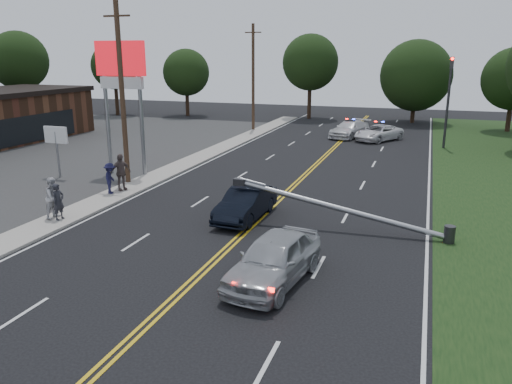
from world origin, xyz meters
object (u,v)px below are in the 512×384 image
at_px(pylon_sign, 121,76).
at_px(bystander_b, 54,198).
at_px(small_sign, 56,139).
at_px(bystander_a, 58,202).
at_px(bystander_d, 121,172).
at_px(emergency_b, 350,129).
at_px(fallen_streetlight, 351,211).
at_px(crashed_sedan, 246,203).
at_px(utility_pole_far, 253,78).
at_px(bystander_c, 110,178).
at_px(traffic_signal, 449,95).
at_px(waiting_sedan, 274,259).
at_px(emergency_a, 379,133).
at_px(utility_pole_mid, 122,95).

height_order(pylon_sign, bystander_b, pylon_sign).
relative_size(small_sign, bystander_b, 1.66).
distance_m(bystander_a, bystander_d, 5.17).
xyz_separation_m(emergency_b, bystander_a, (-8.64, -27.82, 0.20)).
height_order(fallen_streetlight, bystander_d, bystander_d).
xyz_separation_m(pylon_sign, crashed_sedan, (9.92, -5.78, -5.28)).
xyz_separation_m(small_sign, utility_pole_far, (4.80, 22.00, 2.75)).
distance_m(fallen_streetlight, crashed_sedan, 4.78).
distance_m(pylon_sign, bystander_d, 6.47).
xyz_separation_m(pylon_sign, bystander_c, (1.85, -4.46, -5.06)).
relative_size(traffic_signal, waiting_sedan, 1.48).
relative_size(emergency_a, bystander_a, 2.96).
distance_m(emergency_a, bystander_c, 25.23).
xyz_separation_m(pylon_sign, small_sign, (-3.50, -2.00, -3.66)).
distance_m(crashed_sedan, emergency_a, 23.96).
bearing_deg(pylon_sign, bystander_d, -61.57).
xyz_separation_m(traffic_signal, fallen_streetlight, (-4.11, -22.00, -3.29)).
height_order(pylon_sign, emergency_b, pylon_sign).
xyz_separation_m(crashed_sedan, waiting_sedan, (3.13, -5.84, 0.09)).
bearing_deg(emergency_b, small_sign, -106.01).
height_order(pylon_sign, waiting_sedan, pylon_sign).
bearing_deg(pylon_sign, fallen_streetlight, -22.22).
distance_m(pylon_sign, waiting_sedan, 18.22).
height_order(pylon_sign, crashed_sedan, pylon_sign).
relative_size(fallen_streetlight, emergency_b, 1.83).
bearing_deg(waiting_sedan, fallen_streetlight, 81.64).
relative_size(pylon_sign, small_sign, 2.58).
bearing_deg(bystander_b, utility_pole_far, 2.82).
xyz_separation_m(small_sign, emergency_a, (17.01, 19.91, -1.66)).
relative_size(small_sign, utility_pole_mid, 0.31).
bearing_deg(waiting_sedan, pylon_sign, 146.23).
xyz_separation_m(waiting_sedan, emergency_b, (-2.17, 30.55, -0.07)).
bearing_deg(bystander_d, waiting_sedan, -97.41).
bearing_deg(emergency_a, utility_pole_far, -159.10).
distance_m(pylon_sign, emergency_a, 23.06).
xyz_separation_m(emergency_a, emergency_b, (-2.64, 1.01, 0.07)).
height_order(utility_pole_mid, utility_pole_far, same).
bearing_deg(bystander_b, utility_pole_mid, 6.59).
relative_size(pylon_sign, emergency_b, 1.56).
bearing_deg(emergency_a, emergency_b, -170.44).
bearing_deg(emergency_a, bystander_a, -82.21).
xyz_separation_m(emergency_a, bystander_a, (-11.27, -26.81, 0.27)).
bearing_deg(utility_pole_far, waiting_sedan, -69.62).
relative_size(waiting_sedan, bystander_b, 2.54).
relative_size(fallen_streetlight, bystander_c, 5.71).
xyz_separation_m(fallen_streetlight, bystander_c, (-12.84, 1.54, 0.02)).
height_order(small_sign, waiting_sedan, small_sign).
height_order(waiting_sedan, bystander_c, bystander_c).
relative_size(utility_pole_far, bystander_c, 6.11).
relative_size(bystander_a, bystander_d, 0.82).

